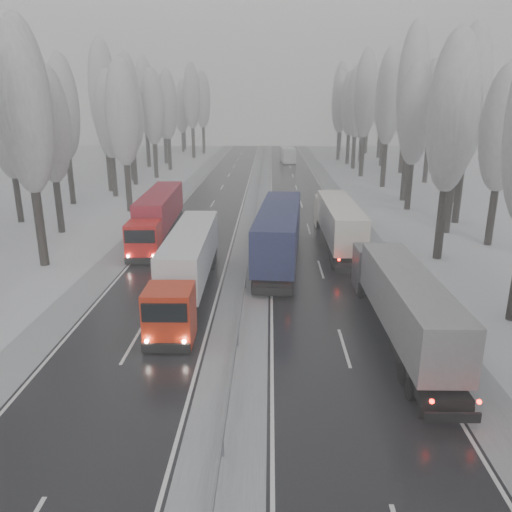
{
  "coord_description": "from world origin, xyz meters",
  "views": [
    {
      "loc": [
        1.54,
        -10.15,
        11.54
      ],
      "look_at": [
        0.69,
        20.06,
        2.2
      ],
      "focal_mm": 35.0,
      "sensor_mm": 36.0,
      "label": 1
    }
  ],
  "objects_px": {
    "box_truck_distant": "(288,155)",
    "truck_red_white": "(188,260)",
    "truck_blue_box": "(280,229)",
    "truck_red_red": "(158,213)",
    "truck_grey_tarp": "(401,297)",
    "truck_cream_box": "(338,220)"
  },
  "relations": [
    {
      "from": "truck_blue_box",
      "to": "truck_red_red",
      "type": "bearing_deg",
      "value": 152.25
    },
    {
      "from": "truck_red_white",
      "to": "truck_red_red",
      "type": "xyz_separation_m",
      "value": [
        -4.76,
        13.35,
        0.07
      ]
    },
    {
      "from": "truck_red_red",
      "to": "truck_blue_box",
      "type": "bearing_deg",
      "value": -34.78
    },
    {
      "from": "truck_red_white",
      "to": "truck_red_red",
      "type": "height_order",
      "value": "truck_red_red"
    },
    {
      "from": "truck_grey_tarp",
      "to": "truck_red_white",
      "type": "distance_m",
      "value": 12.91
    },
    {
      "from": "truck_blue_box",
      "to": "truck_red_red",
      "type": "xyz_separation_m",
      "value": [
        -10.5,
        6.61,
        -0.25
      ]
    },
    {
      "from": "truck_blue_box",
      "to": "truck_red_white",
      "type": "height_order",
      "value": "truck_blue_box"
    },
    {
      "from": "truck_grey_tarp",
      "to": "truck_cream_box",
      "type": "distance_m",
      "value": 16.72
    },
    {
      "from": "truck_cream_box",
      "to": "truck_red_red",
      "type": "height_order",
      "value": "truck_red_red"
    },
    {
      "from": "box_truck_distant",
      "to": "truck_red_red",
      "type": "xyz_separation_m",
      "value": [
        -13.2,
        -58.2,
        0.77
      ]
    },
    {
      "from": "truck_grey_tarp",
      "to": "truck_blue_box",
      "type": "distance_m",
      "value": 13.67
    },
    {
      "from": "truck_grey_tarp",
      "to": "truck_red_red",
      "type": "distance_m",
      "value": 25.05
    },
    {
      "from": "truck_blue_box",
      "to": "truck_red_white",
      "type": "xyz_separation_m",
      "value": [
        -5.74,
        -6.75,
        -0.32
      ]
    },
    {
      "from": "truck_blue_box",
      "to": "truck_cream_box",
      "type": "height_order",
      "value": "truck_blue_box"
    },
    {
      "from": "truck_red_red",
      "to": "truck_cream_box",
      "type": "bearing_deg",
      "value": -10.88
    },
    {
      "from": "truck_red_white",
      "to": "truck_grey_tarp",
      "type": "bearing_deg",
      "value": -26.5
    },
    {
      "from": "truck_red_red",
      "to": "box_truck_distant",
      "type": "bearing_deg",
      "value": 74.62
    },
    {
      "from": "truck_red_white",
      "to": "truck_blue_box",
      "type": "bearing_deg",
      "value": 48.69
    },
    {
      "from": "box_truck_distant",
      "to": "truck_red_white",
      "type": "height_order",
      "value": "truck_red_white"
    },
    {
      "from": "truck_red_red",
      "to": "truck_red_white",
      "type": "bearing_deg",
      "value": -72.98
    },
    {
      "from": "truck_blue_box",
      "to": "truck_cream_box",
      "type": "xyz_separation_m",
      "value": [
        4.84,
        4.37,
        -0.28
      ]
    },
    {
      "from": "truck_blue_box",
      "to": "box_truck_distant",
      "type": "distance_m",
      "value": 64.87
    }
  ]
}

